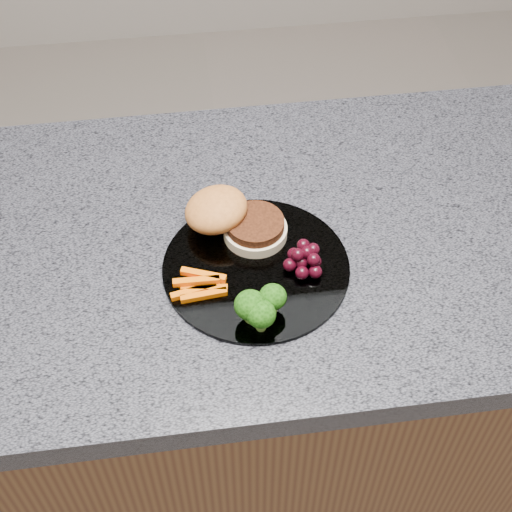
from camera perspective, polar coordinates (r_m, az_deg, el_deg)
The scene contains 7 objects.
island_cabinet at distance 1.42m, azimuth 1.63°, elevation -11.06°, with size 1.20×0.60×0.86m, color brown.
countertop at distance 1.05m, azimuth 2.16°, elevation 1.21°, with size 1.20×0.60×0.04m, color #4E4E58.
plate at distance 0.99m, azimuth 0.00°, elevation -0.87°, with size 0.26×0.26×0.01m, color white.
burger at distance 1.02m, azimuth -2.10°, elevation 3.03°, with size 0.17×0.15×0.05m.
carrot_sticks at distance 0.96m, azimuth -4.47°, elevation -2.35°, with size 0.08×0.05×0.02m.
broccoli at distance 0.91m, azimuth 0.31°, elevation -4.04°, with size 0.07×0.06×0.05m.
grape_bunch at distance 0.98m, azimuth 3.95°, elevation -0.21°, with size 0.05×0.06×0.03m.
Camera 1 is at (-0.13, -0.69, 1.66)m, focal length 50.00 mm.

